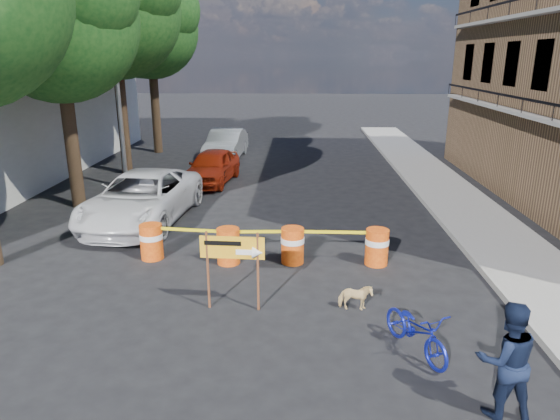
# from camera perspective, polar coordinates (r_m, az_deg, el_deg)

# --- Properties ---
(ground) EXTENTS (120.00, 120.00, 0.00)m
(ground) POSITION_cam_1_polar(r_m,az_deg,el_deg) (10.33, -1.91, -11.26)
(ground) COLOR black
(ground) RESTS_ON ground
(sidewalk_east) EXTENTS (2.40, 40.00, 0.15)m
(sidewalk_east) POSITION_cam_1_polar(r_m,az_deg,el_deg) (16.75, 21.31, -0.82)
(sidewalk_east) COLOR gray
(sidewalk_east) RESTS_ON ground
(tree_mid_a) EXTENTS (5.25, 5.00, 8.68)m
(tree_mid_a) POSITION_cam_1_polar(r_m,az_deg,el_deg) (17.72, -24.00, 19.34)
(tree_mid_a) COLOR #332316
(tree_mid_a) RESTS_ON ground
(tree_mid_b) EXTENTS (5.67, 5.40, 9.62)m
(tree_mid_b) POSITION_cam_1_polar(r_m,az_deg,el_deg) (22.40, -18.41, 21.00)
(tree_mid_b) COLOR #332316
(tree_mid_b) RESTS_ON ground
(tree_far) EXTENTS (5.04, 4.80, 8.84)m
(tree_far) POSITION_cam_1_polar(r_m,az_deg,el_deg) (27.12, -14.54, 19.45)
(tree_far) COLOR #332316
(tree_far) RESTS_ON ground
(streetlamp) EXTENTS (1.25, 0.18, 8.00)m
(streetlamp) POSITION_cam_1_polar(r_m,az_deg,el_deg) (19.71, -18.05, 14.83)
(streetlamp) COLOR gray
(streetlamp) RESTS_ON ground
(barrel_far_left) EXTENTS (0.58, 0.58, 0.90)m
(barrel_far_left) POSITION_cam_1_polar(r_m,az_deg,el_deg) (12.96, -14.48, -3.44)
(barrel_far_left) COLOR red
(barrel_far_left) RESTS_ON ground
(barrel_mid_left) EXTENTS (0.58, 0.58, 0.90)m
(barrel_mid_left) POSITION_cam_1_polar(r_m,az_deg,el_deg) (12.34, -5.93, -4.02)
(barrel_mid_left) COLOR red
(barrel_mid_left) RESTS_ON ground
(barrel_mid_right) EXTENTS (0.58, 0.58, 0.90)m
(barrel_mid_right) POSITION_cam_1_polar(r_m,az_deg,el_deg) (12.31, 1.44, -3.99)
(barrel_mid_right) COLOR red
(barrel_mid_right) RESTS_ON ground
(barrel_far_right) EXTENTS (0.58, 0.58, 0.90)m
(barrel_far_right) POSITION_cam_1_polar(r_m,az_deg,el_deg) (12.44, 11.00, -4.09)
(barrel_far_right) COLOR red
(barrel_far_right) RESTS_ON ground
(detour_sign) EXTENTS (1.28, 0.25, 1.65)m
(detour_sign) POSITION_cam_1_polar(r_m,az_deg,el_deg) (9.85, -4.62, -5.06)
(detour_sign) COLOR #592D19
(detour_sign) RESTS_ON ground
(pedestrian) EXTENTS (0.87, 0.69, 1.76)m
(pedestrian) POSITION_cam_1_polar(r_m,az_deg,el_deg) (7.89, 24.45, -15.34)
(pedestrian) COLOR black
(pedestrian) RESTS_ON ground
(bicycle) EXTENTS (0.90, 1.04, 1.67)m
(bicycle) POSITION_cam_1_polar(r_m,az_deg,el_deg) (8.89, 15.51, -10.85)
(bicycle) COLOR #141FA7
(bicycle) RESTS_ON ground
(dog) EXTENTS (0.68, 0.32, 0.57)m
(dog) POSITION_cam_1_polar(r_m,az_deg,el_deg) (10.27, 8.59, -9.84)
(dog) COLOR #E9C885
(dog) RESTS_ON ground
(suv_white) EXTENTS (2.98, 5.65, 1.52)m
(suv_white) POSITION_cam_1_polar(r_m,az_deg,el_deg) (15.82, -15.51, 1.32)
(suv_white) COLOR silver
(suv_white) RESTS_ON ground
(sedan_red) EXTENTS (2.07, 4.11, 1.34)m
(sedan_red) POSITION_cam_1_polar(r_m,az_deg,el_deg) (20.27, -7.78, 4.96)
(sedan_red) COLOR #A3250D
(sedan_red) RESTS_ON ground
(sedan_silver) EXTENTS (1.79, 4.49, 1.45)m
(sedan_silver) POSITION_cam_1_polar(r_m,az_deg,el_deg) (24.99, -6.19, 7.46)
(sedan_silver) COLOR #B4B7BC
(sedan_silver) RESTS_ON ground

